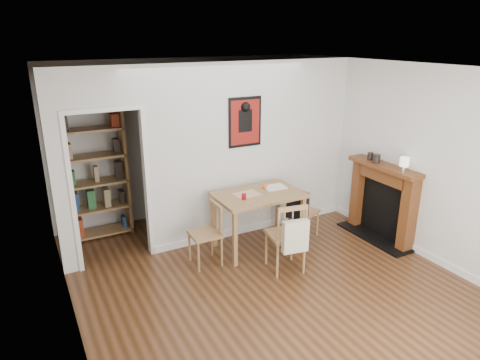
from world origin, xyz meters
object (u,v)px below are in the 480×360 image
chair_right (303,211)px  ceramic_jar_b (370,156)px  notebook (275,187)px  ceramic_jar_a (377,159)px  orange_fruit (265,186)px  chair_front (286,235)px  fireplace (383,199)px  red_glass (244,196)px  chair_left (205,235)px  dining_table (259,200)px  bookshelf (96,170)px  mantel_lamp (404,163)px

chair_right → ceramic_jar_b: 1.30m
chair_right → notebook: (-0.43, 0.14, 0.42)m
notebook → ceramic_jar_a: ceramic_jar_a is taller
chair_right → orange_fruit: size_ratio=10.96×
chair_front → ceramic_jar_a: 1.90m
chair_right → fireplace: (1.05, -0.54, 0.19)m
orange_fruit → red_glass: bearing=-153.3°
fireplace → orange_fruit: (-1.63, 0.72, 0.25)m
chair_left → fireplace: bearing=-10.7°
chair_front → dining_table: bearing=89.8°
bookshelf → fireplace: bookshelf is taller
chair_right → notebook: notebook is taller
ceramic_jar_a → ceramic_jar_b: 0.16m
ceramic_jar_b → ceramic_jar_a: bearing=-101.1°
chair_right → notebook: bearing=161.8°
ceramic_jar_a → orange_fruit: bearing=158.9°
chair_left → fireplace: (2.67, -0.51, 0.19)m
chair_left → mantel_lamp: (2.61, -0.86, 0.86)m
dining_table → ceramic_jar_b: ceramic_jar_b is taller
chair_front → mantel_lamp: mantel_lamp is taller
mantel_lamp → ceramic_jar_b: size_ratio=1.80×
chair_right → bookshelf: 3.15m
fireplace → ceramic_jar_b: ceramic_jar_b is taller
bookshelf → orange_fruit: (2.10, -1.36, -0.18)m
chair_right → mantel_lamp: 1.59m
fireplace → ceramic_jar_b: 0.67m
chair_right → ceramic_jar_b: ceramic_jar_b is taller
chair_left → fireplace: fireplace is taller
chair_front → chair_right: bearing=41.1°
chair_left → fireplace: 2.73m
red_glass → mantel_lamp: 2.24m
chair_front → mantel_lamp: size_ratio=4.80×
chair_right → chair_front: chair_front is taller
mantel_lamp → ceramic_jar_a: mantel_lamp is taller
chair_right → chair_left: bearing=-178.8°
dining_table → red_glass: (-0.29, -0.10, 0.14)m
mantel_lamp → ceramic_jar_b: (0.01, 0.64, -0.07)m
orange_fruit → notebook: orange_fruit is taller
ceramic_jar_a → mantel_lamp: bearing=-87.3°
notebook → fireplace: bearing=-24.7°
bookshelf → fireplace: bearing=-29.2°
dining_table → chair_front: bearing=-90.2°
red_glass → notebook: 0.65m
notebook → ceramic_jar_b: bearing=-15.4°
mantel_lamp → red_glass: bearing=157.6°
chair_front → mantel_lamp: (1.75, -0.23, 0.79)m
bookshelf → red_glass: bearing=-44.4°
red_glass → ceramic_jar_a: size_ratio=0.66×
dining_table → red_glass: size_ratio=14.75×
chair_right → mantel_lamp: size_ratio=4.05×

